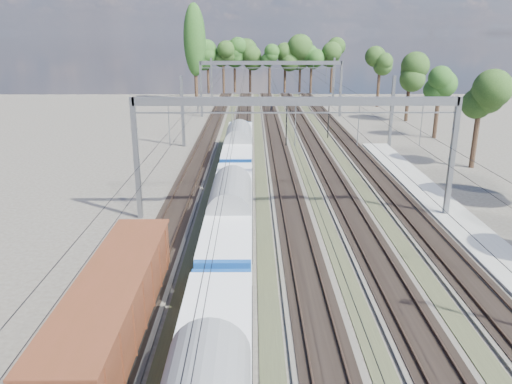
{
  "coord_description": "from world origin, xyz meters",
  "views": [
    {
      "loc": [
        -3.06,
        -5.25,
        13.25
      ],
      "look_at": [
        -2.82,
        27.53,
        2.8
      ],
      "focal_mm": 35.0,
      "sensor_mm": 36.0,
      "label": 1
    }
  ],
  "objects_px": {
    "freight_boxcar": "(114,306)",
    "worker": "(271,108)",
    "emu_train": "(231,207)",
    "signal_far": "(329,112)",
    "signal_near": "(287,115)"
  },
  "relations": [
    {
      "from": "freight_boxcar",
      "to": "signal_far",
      "type": "xyz_separation_m",
      "value": [
        15.93,
        46.24,
        1.38
      ]
    },
    {
      "from": "emu_train",
      "to": "freight_boxcar",
      "type": "xyz_separation_m",
      "value": [
        -4.5,
        -11.75,
        -0.35
      ]
    },
    {
      "from": "emu_train",
      "to": "signal_near",
      "type": "distance_m",
      "value": 29.56
    },
    {
      "from": "signal_near",
      "to": "signal_far",
      "type": "distance_m",
      "value": 8.06
    },
    {
      "from": "freight_boxcar",
      "to": "signal_far",
      "type": "relative_size",
      "value": 2.42
    },
    {
      "from": "worker",
      "to": "freight_boxcar",
      "type": "bearing_deg",
      "value": 174.95
    },
    {
      "from": "freight_boxcar",
      "to": "signal_far",
      "type": "height_order",
      "value": "signal_far"
    },
    {
      "from": "freight_boxcar",
      "to": "signal_near",
      "type": "bearing_deg",
      "value": 76.16
    },
    {
      "from": "emu_train",
      "to": "worker",
      "type": "distance_m",
      "value": 57.3
    },
    {
      "from": "emu_train",
      "to": "signal_far",
      "type": "xyz_separation_m",
      "value": [
        11.43,
        34.49,
        1.03
      ]
    },
    {
      "from": "emu_train",
      "to": "worker",
      "type": "xyz_separation_m",
      "value": [
        4.76,
        57.08,
        -1.59
      ]
    },
    {
      "from": "freight_boxcar",
      "to": "worker",
      "type": "relative_size",
      "value": 7.78
    },
    {
      "from": "emu_train",
      "to": "freight_boxcar",
      "type": "bearing_deg",
      "value": -110.96
    },
    {
      "from": "emu_train",
      "to": "signal_near",
      "type": "bearing_deg",
      "value": 79.19
    },
    {
      "from": "freight_boxcar",
      "to": "worker",
      "type": "distance_m",
      "value": 69.47
    }
  ]
}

